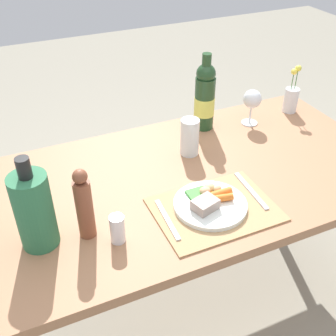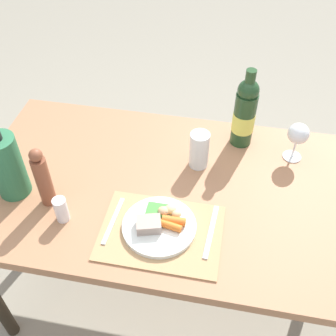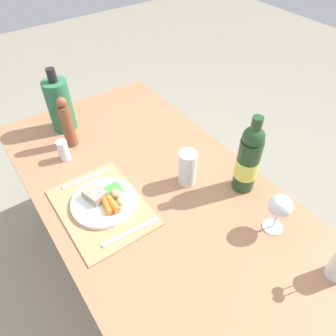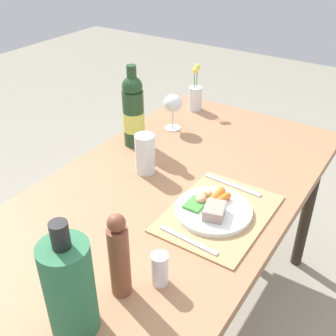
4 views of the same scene
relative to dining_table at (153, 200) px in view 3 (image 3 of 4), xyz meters
The scene contains 12 objects.
ground_plane 0.66m from the dining_table, ahead, with size 8.00×8.00×0.00m, color gray.
dining_table is the anchor object (origin of this frame).
placemat 0.22m from the dining_table, 97.62° to the right, with size 0.39×0.29×0.01m, color tan.
dinner_plate 0.21m from the dining_table, 100.85° to the right, with size 0.24×0.24×0.05m.
fork 0.28m from the dining_table, 134.94° to the right, with size 0.01×0.19×0.01m, color silver.
knife 0.23m from the dining_table, 53.30° to the right, with size 0.02×0.21×0.01m, color silver.
pepper_mill 0.49m from the dining_table, 161.47° to the right, with size 0.05×0.05×0.24m.
wine_glass 0.50m from the dining_table, 31.12° to the left, with size 0.08×0.08×0.16m.
cooler_bottle 0.61m from the dining_table, 168.00° to the right, with size 0.11×0.11×0.30m.
salt_shaker 0.43m from the dining_table, 149.82° to the right, with size 0.04×0.04×0.09m, color white.
wine_bottle 0.41m from the dining_table, 56.35° to the left, with size 0.09×0.09×0.33m.
water_tumbler 0.19m from the dining_table, 70.22° to the left, with size 0.07×0.07×0.15m.
Camera 3 is at (0.71, -0.43, 1.65)m, focal length 33.87 mm.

